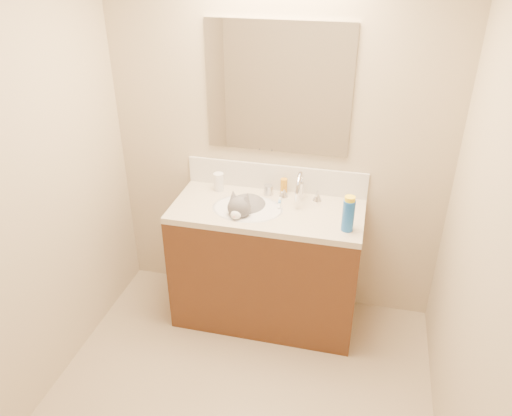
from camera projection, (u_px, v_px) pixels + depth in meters
The scene contains 16 objects.
room_shell at pixel (216, 186), 1.98m from camera, with size 2.24×2.54×2.52m.
vanity_cabinet at pixel (266, 267), 3.34m from camera, with size 1.20×0.55×0.82m, color #492713.
counter_slab at pixel (267, 211), 3.13m from camera, with size 1.20×0.55×0.04m, color beige.
basin at pixel (248, 218), 3.15m from camera, with size 0.45×0.36×0.14m, color silver.
faucet at pixel (300, 189), 3.16m from camera, with size 0.28×0.20×0.21m.
cat at pixel (246, 211), 3.16m from camera, with size 0.31×0.40×0.31m.
backsplash at pixel (276, 177), 3.30m from camera, with size 1.20×0.02×0.18m, color silver.
mirror at pixel (278, 89), 3.01m from camera, with size 0.90×0.02×0.80m, color white.
pill_bottle at pixel (219, 182), 3.31m from camera, with size 0.07×0.07×0.12m, color silver.
pill_label at pixel (219, 184), 3.31m from camera, with size 0.06×0.06×0.04m, color orange.
silver_jar at pixel (268, 190), 3.26m from camera, with size 0.06×0.06×0.07m, color #B7B7BC.
amber_bottle at pixel (284, 187), 3.26m from camera, with size 0.04×0.04×0.11m, color #C58317.
toothbrush at pixel (280, 203), 3.17m from camera, with size 0.02×0.14×0.01m, color silver.
toothbrush_head at pixel (280, 202), 3.17m from camera, with size 0.02×0.03×0.02m, color #6397D2.
spray_can at pixel (348, 216), 2.85m from camera, with size 0.07×0.07×0.19m, color blue.
spray_cap at pixel (350, 200), 2.80m from camera, with size 0.06×0.06×0.04m, color yellow.
Camera 1 is at (0.57, -1.69, 2.38)m, focal length 35.00 mm.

